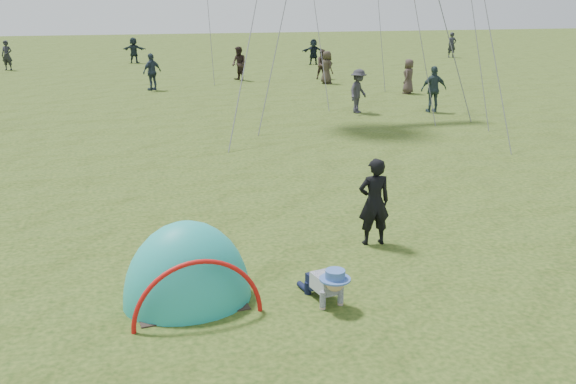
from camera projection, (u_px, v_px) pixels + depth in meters
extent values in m
plane|color=#1B3510|center=(260.00, 326.00, 9.02)|extent=(140.00, 140.00, 0.00)
ellipsoid|color=teal|center=(188.00, 300.00, 9.77)|extent=(2.14, 1.85, 2.52)
imported|color=black|center=(374.00, 202.00, 11.75)|extent=(0.61, 0.41, 1.64)
imported|color=#20222A|center=(452.00, 45.00, 46.76)|extent=(0.68, 0.46, 1.80)
imported|color=#392B26|center=(323.00, 64.00, 34.89)|extent=(0.79, 0.62, 1.59)
imported|color=#2D2C33|center=(358.00, 91.00, 24.91)|extent=(1.23, 1.22, 1.70)
imported|color=#3B2F2B|center=(409.00, 76.00, 29.78)|extent=(0.88, 0.92, 1.59)
imported|color=black|center=(314.00, 52.00, 42.12)|extent=(1.60, 0.84, 1.65)
imported|color=#222328|center=(7.00, 55.00, 38.89)|extent=(0.75, 0.60, 1.79)
imported|color=#2B3D44|center=(434.00, 89.00, 25.05)|extent=(1.06, 0.46, 1.80)
imported|color=#342C23|center=(327.00, 67.00, 33.07)|extent=(0.77, 0.95, 1.67)
imported|color=#202B34|center=(134.00, 50.00, 42.96)|extent=(1.66, 1.00, 1.70)
imported|color=black|center=(239.00, 64.00, 34.21)|extent=(0.98, 1.08, 1.80)
imported|color=#283445|center=(152.00, 72.00, 30.76)|extent=(1.09, 0.96, 1.77)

